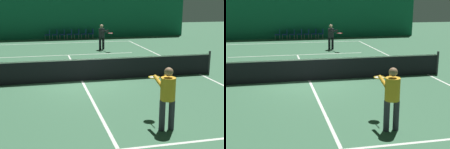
% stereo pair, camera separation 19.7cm
% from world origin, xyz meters
% --- Properties ---
extents(ground_plane, '(60.00, 60.00, 0.00)m').
position_xyz_m(ground_plane, '(0.00, 0.00, 0.00)').
color(ground_plane, '#386647').
extents(backdrop_curtain, '(23.00, 0.12, 4.73)m').
position_xyz_m(backdrop_curtain, '(0.00, 14.77, 2.36)').
color(backdrop_curtain, '#146042').
rests_on(backdrop_curtain, ground).
extents(court_line_baseline_far, '(11.00, 0.10, 0.00)m').
position_xyz_m(court_line_baseline_far, '(0.00, 11.90, 0.00)').
color(court_line_baseline_far, silver).
rests_on(court_line_baseline_far, ground).
extents(court_line_service_far, '(8.25, 0.10, 0.00)m').
position_xyz_m(court_line_service_far, '(0.00, 6.40, 0.00)').
color(court_line_service_far, silver).
rests_on(court_line_service_far, ground).
extents(court_line_sideline_right, '(0.10, 23.80, 0.00)m').
position_xyz_m(court_line_sideline_right, '(5.50, 0.00, 0.00)').
color(court_line_sideline_right, silver).
rests_on(court_line_sideline_right, ground).
extents(court_line_centre, '(0.10, 12.80, 0.00)m').
position_xyz_m(court_line_centre, '(0.00, 0.00, 0.00)').
color(court_line_centre, silver).
rests_on(court_line_centre, ground).
extents(tennis_net, '(12.00, 0.10, 1.07)m').
position_xyz_m(tennis_net, '(0.00, 0.00, 0.51)').
color(tennis_net, black).
rests_on(tennis_net, ground).
extents(player_near, '(0.43, 1.37, 1.71)m').
position_xyz_m(player_near, '(1.53, -5.53, 1.00)').
color(player_near, '#2D2D38').
rests_on(player_near, ground).
extents(player_far, '(0.90, 1.39, 1.71)m').
position_xyz_m(player_far, '(2.46, 8.03, 1.00)').
color(player_far, black).
rests_on(player_far, ground).
extents(courtside_chair_0, '(0.44, 0.44, 0.84)m').
position_xyz_m(courtside_chair_0, '(-0.99, 14.22, 0.49)').
color(courtside_chair_0, '#99999E').
rests_on(courtside_chair_0, ground).
extents(courtside_chair_1, '(0.44, 0.44, 0.84)m').
position_xyz_m(courtside_chair_1, '(-0.36, 14.22, 0.49)').
color(courtside_chair_1, '#99999E').
rests_on(courtside_chair_1, ground).
extents(courtside_chair_2, '(0.44, 0.44, 0.84)m').
position_xyz_m(courtside_chair_2, '(0.26, 14.22, 0.49)').
color(courtside_chair_2, '#99999E').
rests_on(courtside_chair_2, ground).
extents(courtside_chair_3, '(0.44, 0.44, 0.84)m').
position_xyz_m(courtside_chair_3, '(0.88, 14.22, 0.49)').
color(courtside_chair_3, '#99999E').
rests_on(courtside_chair_3, ground).
extents(courtside_chair_4, '(0.44, 0.44, 0.84)m').
position_xyz_m(courtside_chair_4, '(1.50, 14.22, 0.49)').
color(courtside_chair_4, '#99999E').
rests_on(courtside_chair_4, ground).
extents(courtside_chair_5, '(0.44, 0.44, 0.84)m').
position_xyz_m(courtside_chair_5, '(2.12, 14.22, 0.49)').
color(courtside_chair_5, '#99999E').
rests_on(courtside_chair_5, ground).
extents(courtside_chair_6, '(0.44, 0.44, 0.84)m').
position_xyz_m(courtside_chair_6, '(2.74, 14.22, 0.49)').
color(courtside_chair_6, '#99999E').
rests_on(courtside_chair_6, ground).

